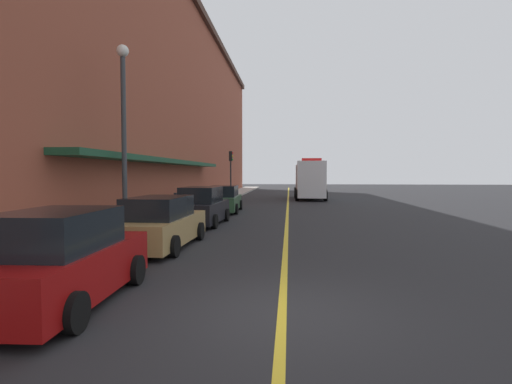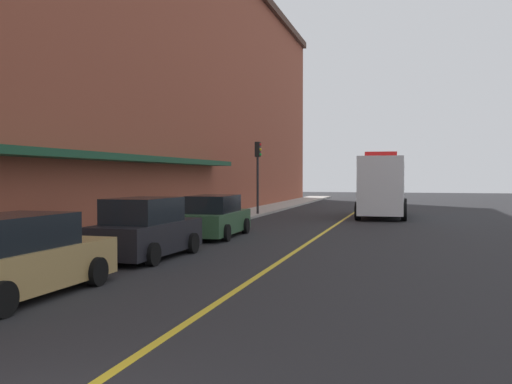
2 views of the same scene
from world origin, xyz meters
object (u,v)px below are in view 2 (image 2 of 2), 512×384
(parked_car_1, at_px, (15,259))
(box_truck, at_px, (383,187))
(parked_car_3, at_px, (215,217))
(traffic_light_near, at_px, (258,164))
(parking_meter_0, at_px, (110,220))
(parked_car_2, at_px, (146,230))

(parked_car_1, height_order, box_truck, box_truck)
(parked_car_3, bearing_deg, traffic_light_near, 4.38)
(box_truck, relative_size, traffic_light_near, 1.82)
(parked_car_1, distance_m, box_truck, 25.61)
(parked_car_3, xyz_separation_m, traffic_light_near, (-1.35, 11.82, 2.38))
(parked_car_1, relative_size, parking_meter_0, 3.65)
(parking_meter_0, bearing_deg, box_truck, 68.61)
(parked_car_1, distance_m, parking_meter_0, 6.26)
(box_truck, distance_m, traffic_light_near, 7.50)
(parked_car_1, relative_size, traffic_light_near, 1.13)
(box_truck, bearing_deg, parked_car_1, -14.00)
(parked_car_3, distance_m, traffic_light_near, 12.13)
(parked_car_2, height_order, parked_car_3, parked_car_2)
(parked_car_3, xyz_separation_m, box_truck, (5.93, 12.97, 0.99))
(parked_car_2, xyz_separation_m, box_truck, (5.96, 19.11, 0.94))
(parked_car_1, height_order, traffic_light_near, traffic_light_near)
(parked_car_1, relative_size, parked_car_2, 1.09)
(box_truck, bearing_deg, parked_car_3, -24.93)
(parked_car_1, bearing_deg, parked_car_3, 0.79)
(parking_meter_0, distance_m, traffic_light_near, 17.73)
(parked_car_2, relative_size, traffic_light_near, 1.03)
(box_truck, relative_size, parking_meter_0, 5.90)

